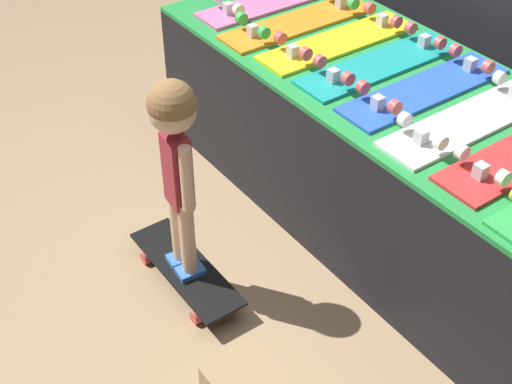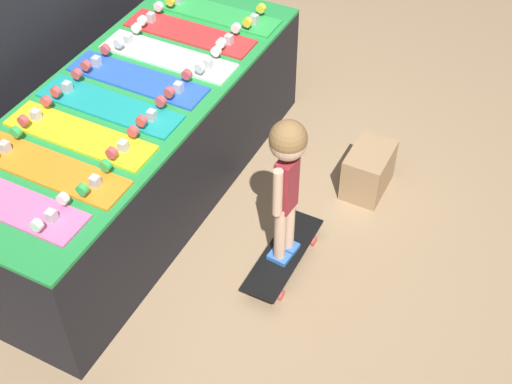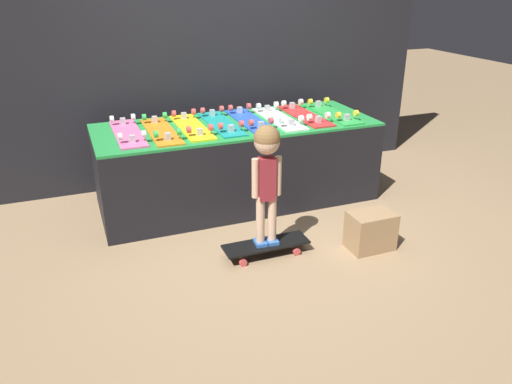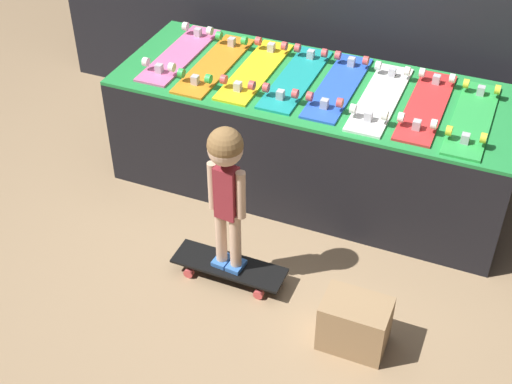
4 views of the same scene
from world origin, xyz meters
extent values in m
plane|color=#9E7F5B|center=(0.00, 0.00, 0.00)|extent=(16.00, 16.00, 0.00)
cube|color=black|center=(0.00, 1.32, 1.29)|extent=(4.23, 0.10, 2.59)
cube|color=black|center=(0.00, 0.64, 0.33)|extent=(2.30, 0.87, 0.67)
cube|color=#23893D|center=(0.00, 0.64, 0.68)|extent=(2.30, 0.87, 0.02)
cube|color=pink|center=(-0.88, 0.66, 0.70)|extent=(0.20, 0.77, 0.01)
cube|color=#B7B7BC|center=(-0.88, 0.91, 0.73)|extent=(0.04, 0.04, 0.05)
cylinder|color=white|center=(-0.79, 0.91, 0.75)|extent=(0.03, 0.05, 0.05)
cylinder|color=white|center=(-0.96, 0.91, 0.75)|extent=(0.03, 0.05, 0.05)
cube|color=#B7B7BC|center=(-0.88, 0.40, 0.73)|extent=(0.04, 0.04, 0.05)
cylinder|color=white|center=(-0.79, 0.40, 0.75)|extent=(0.03, 0.05, 0.05)
cylinder|color=white|center=(-0.96, 0.40, 0.75)|extent=(0.03, 0.05, 0.05)
cube|color=orange|center=(-0.63, 0.62, 0.70)|extent=(0.20, 0.77, 0.01)
cube|color=#B7B7BC|center=(-0.63, 0.87, 0.73)|extent=(0.04, 0.04, 0.05)
cylinder|color=green|center=(-0.54, 0.87, 0.75)|extent=(0.03, 0.05, 0.05)
cylinder|color=green|center=(-0.71, 0.87, 0.75)|extent=(0.03, 0.05, 0.05)
cube|color=#B7B7BC|center=(-0.63, 0.37, 0.73)|extent=(0.04, 0.04, 0.05)
cylinder|color=green|center=(-0.54, 0.37, 0.75)|extent=(0.03, 0.05, 0.05)
cylinder|color=green|center=(-0.71, 0.37, 0.75)|extent=(0.03, 0.05, 0.05)
cube|color=yellow|center=(-0.38, 0.64, 0.70)|extent=(0.20, 0.77, 0.01)
cube|color=#B7B7BC|center=(-0.38, 0.90, 0.73)|extent=(0.04, 0.04, 0.05)
cylinder|color=#D84C4C|center=(-0.29, 0.90, 0.75)|extent=(0.03, 0.05, 0.05)
cylinder|color=#D84C4C|center=(-0.46, 0.90, 0.75)|extent=(0.03, 0.05, 0.05)
cube|color=#B7B7BC|center=(-0.38, 0.39, 0.73)|extent=(0.04, 0.04, 0.05)
cylinder|color=#D84C4C|center=(-0.29, 0.39, 0.75)|extent=(0.03, 0.05, 0.05)
cylinder|color=#D84C4C|center=(-0.46, 0.39, 0.75)|extent=(0.03, 0.05, 0.05)
cube|color=teal|center=(-0.13, 0.65, 0.70)|extent=(0.20, 0.77, 0.01)
cube|color=#B7B7BC|center=(-0.13, 0.90, 0.73)|extent=(0.04, 0.04, 0.05)
cylinder|color=#D84C4C|center=(-0.04, 0.90, 0.75)|extent=(0.03, 0.05, 0.05)
cylinder|color=#D84C4C|center=(-0.21, 0.90, 0.75)|extent=(0.03, 0.05, 0.05)
cube|color=#B7B7BC|center=(-0.13, 0.40, 0.73)|extent=(0.04, 0.04, 0.05)
cylinder|color=#D84C4C|center=(-0.04, 0.40, 0.75)|extent=(0.03, 0.05, 0.05)
cylinder|color=#D84C4C|center=(-0.21, 0.40, 0.75)|extent=(0.03, 0.05, 0.05)
cube|color=blue|center=(0.13, 0.65, 0.70)|extent=(0.20, 0.77, 0.01)
cube|color=#B7B7BC|center=(0.13, 0.91, 0.73)|extent=(0.04, 0.04, 0.05)
cylinder|color=#D84C4C|center=(0.21, 0.91, 0.75)|extent=(0.03, 0.05, 0.05)
cylinder|color=#D84C4C|center=(0.04, 0.91, 0.75)|extent=(0.03, 0.05, 0.05)
cube|color=#B7B7BC|center=(0.13, 0.40, 0.73)|extent=(0.04, 0.04, 0.05)
cylinder|color=#D84C4C|center=(0.21, 0.40, 0.75)|extent=(0.03, 0.05, 0.05)
cylinder|color=#D84C4C|center=(0.04, 0.40, 0.75)|extent=(0.03, 0.05, 0.05)
cube|color=white|center=(0.38, 0.62, 0.70)|extent=(0.20, 0.77, 0.01)
cube|color=#B7B7BC|center=(0.38, 0.88, 0.73)|extent=(0.04, 0.04, 0.05)
cylinder|color=white|center=(0.46, 0.88, 0.75)|extent=(0.03, 0.05, 0.05)
cylinder|color=white|center=(0.29, 0.88, 0.75)|extent=(0.03, 0.05, 0.05)
cube|color=#B7B7BC|center=(0.38, 0.37, 0.73)|extent=(0.04, 0.04, 0.05)
cylinder|color=white|center=(0.46, 0.37, 0.75)|extent=(0.03, 0.05, 0.05)
cylinder|color=white|center=(0.29, 0.37, 0.75)|extent=(0.03, 0.05, 0.05)
cube|color=red|center=(0.63, 0.64, 0.70)|extent=(0.20, 0.77, 0.01)
cube|color=#B7B7BC|center=(0.63, 0.89, 0.73)|extent=(0.04, 0.04, 0.05)
cylinder|color=white|center=(0.71, 0.89, 0.75)|extent=(0.03, 0.05, 0.05)
cylinder|color=white|center=(0.54, 0.89, 0.75)|extent=(0.03, 0.05, 0.05)
cube|color=#B7B7BC|center=(0.63, 0.39, 0.73)|extent=(0.04, 0.04, 0.05)
cylinder|color=white|center=(0.71, 0.39, 0.75)|extent=(0.03, 0.05, 0.05)
cylinder|color=white|center=(0.54, 0.39, 0.75)|extent=(0.03, 0.05, 0.05)
cube|color=green|center=(0.88, 0.61, 0.70)|extent=(0.20, 0.77, 0.01)
cube|color=#B7B7BC|center=(0.88, 0.86, 0.73)|extent=(0.04, 0.04, 0.05)
cylinder|color=yellow|center=(0.96, 0.86, 0.75)|extent=(0.03, 0.05, 0.05)
cylinder|color=yellow|center=(0.79, 0.86, 0.75)|extent=(0.03, 0.05, 0.05)
cube|color=#B7B7BC|center=(0.88, 0.36, 0.73)|extent=(0.04, 0.04, 0.05)
cylinder|color=yellow|center=(0.96, 0.36, 0.75)|extent=(0.03, 0.05, 0.05)
cylinder|color=yellow|center=(0.79, 0.36, 0.75)|extent=(0.03, 0.05, 0.05)
cube|color=black|center=(-0.12, -0.32, 0.08)|extent=(0.61, 0.19, 0.01)
cube|color=#B7B7BC|center=(0.08, -0.32, 0.05)|extent=(0.04, 0.04, 0.05)
cylinder|color=#D84C4C|center=(0.08, -0.24, 0.03)|extent=(0.05, 0.03, 0.05)
cylinder|color=#D84C4C|center=(0.08, -0.40, 0.03)|extent=(0.05, 0.03, 0.05)
cube|color=#B7B7BC|center=(-0.33, -0.32, 0.05)|extent=(0.04, 0.04, 0.05)
cylinder|color=#D84C4C|center=(-0.33, -0.24, 0.03)|extent=(0.05, 0.03, 0.05)
cylinder|color=#D84C4C|center=(-0.33, -0.40, 0.03)|extent=(0.05, 0.03, 0.05)
cube|color=#3870C6|center=(-0.08, -0.33, 0.10)|extent=(0.09, 0.11, 0.03)
cylinder|color=#DBB293|center=(-0.08, -0.33, 0.29)|extent=(0.06, 0.06, 0.34)
cube|color=#3870C6|center=(-0.17, -0.32, 0.10)|extent=(0.09, 0.11, 0.03)
cylinder|color=#DBB293|center=(-0.17, -0.32, 0.29)|extent=(0.06, 0.06, 0.34)
cube|color=maroon|center=(-0.12, -0.32, 0.58)|extent=(0.12, 0.09, 0.30)
cylinder|color=#DBB293|center=(-0.05, -0.33, 0.59)|extent=(0.05, 0.05, 0.27)
cylinder|color=#DBB293|center=(-0.20, -0.32, 0.59)|extent=(0.05, 0.05, 0.27)
sphere|color=#DBB293|center=(-0.12, -0.32, 0.84)|extent=(0.17, 0.17, 0.17)
sphere|color=olive|center=(-0.12, -0.32, 0.86)|extent=(0.17, 0.17, 0.17)
cube|color=#A37F56|center=(0.61, -0.50, 0.14)|extent=(0.32, 0.22, 0.28)
camera|label=1|loc=(1.70, -1.28, 2.13)|focal=50.00mm
camera|label=2|loc=(-2.30, -1.27, 2.87)|focal=50.00mm
camera|label=3|loc=(-1.30, -3.14, 1.82)|focal=35.00mm
camera|label=4|loc=(1.04, -2.76, 2.73)|focal=50.00mm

